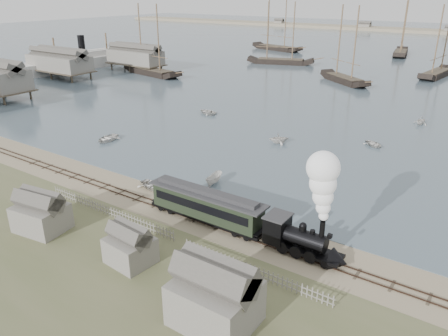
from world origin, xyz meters
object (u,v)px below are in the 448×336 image
Objects in this scene: locomotive at (315,214)px; steamship at (82,52)px; passenger_coach at (206,205)px; beached_dinghy at (152,185)px.

steamship is (-104.57, 58.65, 0.39)m from locomotive.
locomotive is 0.73× the size of passenger_coach.
steamship is (-81.42, 55.56, 4.70)m from beached_dinghy.
passenger_coach reaches higher than beached_dinghy.
passenger_coach is (-12.24, 0.00, -2.57)m from locomotive.
beached_dinghy is (-23.15, 3.09, -4.31)m from locomotive.
steamship is at bearing 68.49° from beached_dinghy.
locomotive reaches higher than passenger_coach.
locomotive is 23.75m from beached_dinghy.
beached_dinghy is at bearing 164.18° from passenger_coach.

